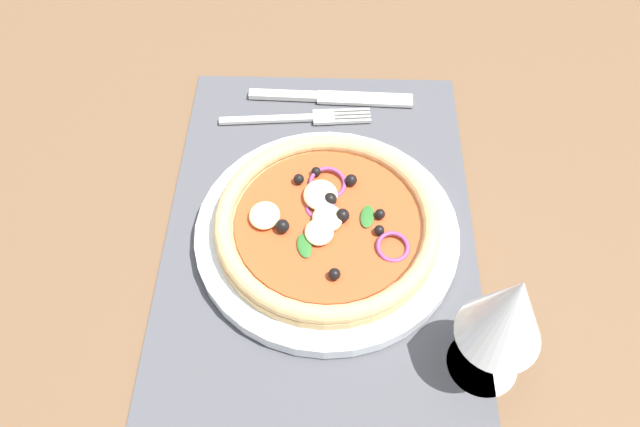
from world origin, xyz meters
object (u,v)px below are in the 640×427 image
object	(u,v)px
knife	(332,97)
wine_glass	(508,313)
pizza	(327,222)
plate	(327,233)
fork	(304,118)

from	to	relation	value
knife	wine_glass	xyz separation A→B (cm)	(33.75, 14.11, 9.49)
pizza	wine_glass	world-z (taller)	wine_glass
plate	wine_glass	size ratio (longest dim) A/B	1.80
plate	fork	size ratio (longest dim) A/B	1.49
fork	knife	size ratio (longest dim) A/B	0.90
fork	plate	bearing A→B (deg)	-84.28
pizza	fork	size ratio (longest dim) A/B	1.26
pizza	knife	xyz separation A→B (cm)	(-20.34, 0.27, -2.33)
plate	wine_glass	xyz separation A→B (cm)	(13.36, 14.36, 9.00)
wine_glass	plate	bearing A→B (deg)	-132.94
fork	knife	xyz separation A→B (cm)	(-3.54, 3.34, 0.03)
pizza	knife	size ratio (longest dim) A/B	1.13
plate	fork	world-z (taller)	plate
plate	knife	distance (cm)	20.39
knife	plate	bearing A→B (deg)	-89.00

